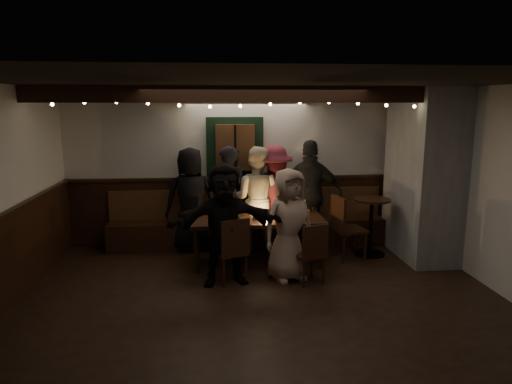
{
  "coord_description": "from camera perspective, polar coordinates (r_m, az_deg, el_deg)",
  "views": [
    {
      "loc": [
        -0.59,
        -5.15,
        2.38
      ],
      "look_at": [
        0.07,
        1.6,
        1.05
      ],
      "focal_mm": 32.0,
      "sensor_mm": 36.0,
      "label": 1
    }
  ],
  "objects": [
    {
      "name": "person_c",
      "position": [
        7.38,
        0.08,
        -0.87
      ],
      "size": [
        1.02,
        0.92,
        1.7
      ],
      "primitive_type": "imported",
      "rotation": [
        0.0,
        0.0,
        2.73
      ],
      "color": "beige",
      "rests_on": "ground"
    },
    {
      "name": "high_top",
      "position": [
        7.42,
        14.2,
        -3.33
      ],
      "size": [
        0.57,
        0.57,
        0.91
      ],
      "color": "black",
      "rests_on": "ground"
    },
    {
      "name": "room",
      "position": [
        6.9,
        8.4,
        0.07
      ],
      "size": [
        6.02,
        5.01,
        2.62
      ],
      "color": "black",
      "rests_on": "ground"
    },
    {
      "name": "person_d",
      "position": [
        7.49,
        2.22,
        -0.67
      ],
      "size": [
        1.23,
        0.89,
        1.71
      ],
      "primitive_type": "imported",
      "rotation": [
        0.0,
        0.0,
        3.4
      ],
      "color": "maroon",
      "rests_on": "ground"
    },
    {
      "name": "chair_near_right",
      "position": [
        6.11,
        6.95,
        -7.25
      ],
      "size": [
        0.47,
        0.47,
        0.83
      ],
      "color": "black",
      "rests_on": "ground"
    },
    {
      "name": "person_f",
      "position": [
        6.02,
        -3.94,
        -4.01
      ],
      "size": [
        1.55,
        0.62,
        1.63
      ],
      "primitive_type": "imported",
      "rotation": [
        0.0,
        0.0,
        0.1
      ],
      "color": "black",
      "rests_on": "ground"
    },
    {
      "name": "chair_end",
      "position": [
        7.13,
        10.95,
        -3.93
      ],
      "size": [
        0.52,
        0.52,
        0.99
      ],
      "color": "black",
      "rests_on": "ground"
    },
    {
      "name": "person_g",
      "position": [
        6.16,
        4.1,
        -4.12
      ],
      "size": [
        0.87,
        0.72,
        1.54
      ],
      "primitive_type": "imported",
      "rotation": [
        0.0,
        0.0,
        0.36
      ],
      "color": "gray",
      "rests_on": "ground"
    },
    {
      "name": "chair_near_left",
      "position": [
        6.07,
        -3.0,
        -6.88
      ],
      "size": [
        0.53,
        0.53,
        0.9
      ],
      "color": "black",
      "rests_on": "ground"
    },
    {
      "name": "dining_table",
      "position": [
        6.81,
        0.16,
        -3.72
      ],
      "size": [
        1.96,
        0.84,
        0.85
      ],
      "color": "black",
      "rests_on": "ground"
    },
    {
      "name": "person_b",
      "position": [
        7.45,
        -3.43,
        -0.74
      ],
      "size": [
        0.62,
        0.41,
        1.71
      ],
      "primitive_type": "imported",
      "rotation": [
        0.0,
        0.0,
        3.14
      ],
      "color": "black",
      "rests_on": "ground"
    },
    {
      "name": "person_a",
      "position": [
        7.44,
        -8.13,
        -0.92
      ],
      "size": [
        0.91,
        0.67,
        1.69
      ],
      "primitive_type": "imported",
      "rotation": [
        0.0,
        0.0,
        3.31
      ],
      "color": "black",
      "rests_on": "ground"
    },
    {
      "name": "person_e",
      "position": [
        7.55,
        6.81,
        -0.32
      ],
      "size": [
        1.1,
        0.57,
        1.79
      ],
      "primitive_type": "imported",
      "rotation": [
        0.0,
        0.0,
        3.01
      ],
      "color": "black",
      "rests_on": "ground"
    }
  ]
}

